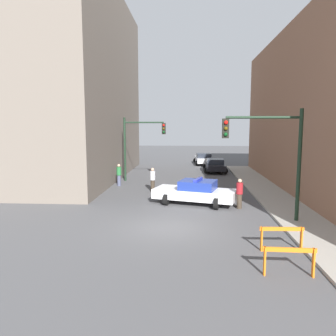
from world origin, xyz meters
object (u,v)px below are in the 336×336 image
at_px(pedestrian_crossing, 153,179).
at_px(traffic_light_far, 138,140).
at_px(police_car, 195,192).
at_px(barrier_front, 289,257).
at_px(barrier_mid, 282,235).
at_px(pedestrian_sidewalk, 240,193).
at_px(traffic_light_near, 274,148).
at_px(parked_car_near, 215,165).
at_px(pedestrian_corner, 119,175).
at_px(parked_car_mid, 204,159).

bearing_deg(pedestrian_crossing, traffic_light_far, -69.57).
bearing_deg(police_car, barrier_front, -147.30).
height_order(pedestrian_crossing, barrier_mid, pedestrian_crossing).
bearing_deg(police_car, pedestrian_sidewalk, -93.88).
distance_m(barrier_front, barrier_mid, 2.06).
bearing_deg(pedestrian_sidewalk, traffic_light_near, 61.74).
bearing_deg(pedestrian_crossing, parked_car_near, -117.49).
relative_size(traffic_light_far, pedestrian_corner, 3.13).
height_order(traffic_light_far, police_car, traffic_light_far).
bearing_deg(traffic_light_far, barrier_front, -66.88).
height_order(parked_car_mid, barrier_front, parked_car_mid).
distance_m(parked_car_mid, pedestrian_sidewalk, 20.66).
bearing_deg(parked_car_near, barrier_mid, -87.07).
bearing_deg(parked_car_mid, traffic_light_near, -88.09).
xyz_separation_m(parked_car_near, parked_car_mid, (-0.83, 6.31, 0.00)).
distance_m(parked_car_near, parked_car_mid, 6.37).
bearing_deg(parked_car_mid, pedestrian_crossing, -107.94).
xyz_separation_m(parked_car_near, barrier_mid, (0.78, -20.47, -0.06)).
relative_size(parked_car_mid, pedestrian_sidewalk, 2.65).
xyz_separation_m(pedestrian_corner, barrier_mid, (8.65, -12.53, -0.24)).
xyz_separation_m(parked_car_near, pedestrian_corner, (-7.87, -7.93, 0.19)).
bearing_deg(barrier_mid, pedestrian_crossing, 119.26).
height_order(parked_car_near, parked_car_mid, same).
bearing_deg(barrier_mid, barrier_front, -99.45).
bearing_deg(police_car, traffic_light_far, 46.85).
bearing_deg(pedestrian_crossing, traffic_light_near, 132.33).
bearing_deg(pedestrian_corner, pedestrian_crossing, -178.06).
bearing_deg(pedestrian_crossing, police_car, 129.48).
height_order(parked_car_mid, pedestrian_corner, pedestrian_corner).
bearing_deg(traffic_light_near, barrier_front, -98.69).
bearing_deg(parked_car_near, pedestrian_crossing, -116.17).
xyz_separation_m(parked_car_near, pedestrian_sidewalk, (0.20, -14.32, 0.19)).
bearing_deg(pedestrian_sidewalk, traffic_light_far, -102.85).
distance_m(police_car, barrier_mid, 7.64).
height_order(pedestrian_crossing, pedestrian_sidewalk, same).
relative_size(traffic_light_near, pedestrian_corner, 3.13).
distance_m(traffic_light_far, barrier_mid, 16.79).
relative_size(traffic_light_near, parked_car_mid, 1.18).
xyz_separation_m(traffic_light_far, parked_car_mid, (5.90, 12.02, -2.72)).
height_order(police_car, pedestrian_corner, pedestrian_corner).
bearing_deg(pedestrian_sidewalk, pedestrian_corner, -90.01).
height_order(traffic_light_near, traffic_light_far, traffic_light_near).
bearing_deg(pedestrian_corner, traffic_light_near, 174.25).
distance_m(pedestrian_sidewalk, barrier_front, 8.19).
relative_size(parked_car_near, barrier_front, 2.70).
distance_m(traffic_light_near, parked_car_mid, 23.46).
bearing_deg(barrier_front, police_car, 106.24).
distance_m(traffic_light_far, pedestrian_crossing, 5.26).
xyz_separation_m(pedestrian_crossing, barrier_front, (5.52, -12.50, -0.24)).
height_order(traffic_light_near, parked_car_near, traffic_light_near).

